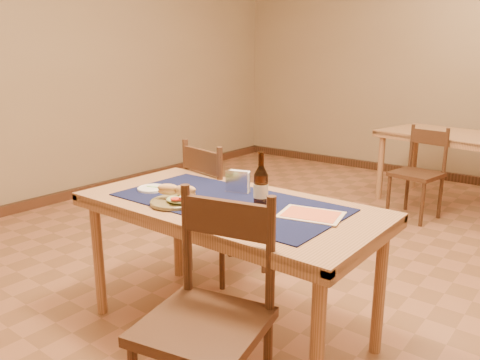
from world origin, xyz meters
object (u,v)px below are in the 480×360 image
Objects in this scene: chair_main_far at (221,206)px; chair_main_near at (209,315)px; beer_bottle at (261,186)px; main_table at (228,217)px; back_table at (469,144)px; napkin_holder at (238,182)px; sandwich_plate at (176,199)px.

chair_main_far is 0.98× the size of chair_main_near.
beer_bottle is at bearing -35.76° from chair_main_far.
main_table is 0.89× the size of back_table.
sandwich_plate is at bearing -107.50° from napkin_holder.
chair_main_far reaches higher than main_table.
back_table is 3.42m from sandwich_plate.
beer_bottle is (0.36, 0.23, 0.08)m from sandwich_plate.
chair_main_far is at bearing 133.40° from main_table.
sandwich_plate reaches higher than back_table.
main_table is 0.23m from napkin_holder.
sandwich_plate is 0.90× the size of beer_bottle.
back_table is 1.90× the size of chair_main_far.
chair_main_near is at bearing -59.12° from napkin_holder.
chair_main_near is (0.38, -0.58, -0.16)m from main_table.
napkin_holder is (-0.07, 0.17, 0.15)m from main_table.
beer_bottle reaches higher than chair_main_near.
chair_main_near is 0.74m from beer_bottle.
back_table is 3.74m from chair_main_near.
beer_bottle reaches higher than main_table.
sandwich_plate is (-0.65, -3.35, 0.11)m from back_table.
chair_main_near is (0.88, -1.11, 0.01)m from chair_main_far.
main_table is 5.75× the size of beer_bottle.
main_table is 1.65× the size of chair_main_near.
main_table is at bearing -167.51° from beer_bottle.
chair_main_near reaches higher than back_table.
back_table is at bearing 79.07° from sandwich_plate.
napkin_holder reaches higher than main_table.
main_table is 6.37× the size of sandwich_plate.
napkin_holder is (-0.45, 0.75, 0.31)m from chair_main_near.
chair_main_near reaches higher than main_table.
main_table is at bearing 46.71° from sandwich_plate.
main_table and back_table have the same top height.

